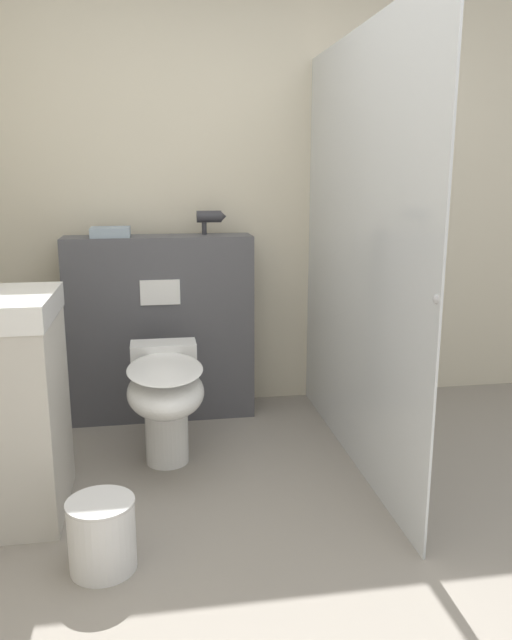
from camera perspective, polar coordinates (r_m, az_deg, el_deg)
name	(u,v)px	position (r m, az deg, el deg)	size (l,w,h in m)	color
ground_plane	(313,585)	(2.39, 5.19, -22.99)	(12.00, 12.00, 0.00)	gray
wall_back	(237,202)	(3.84, -1.76, 10.75)	(8.00, 0.06, 2.50)	beige
partition_panel	(161,328)	(3.68, -8.66, -0.73)	(1.06, 0.26, 1.07)	#4C4C51
shower_glass	(357,255)	(3.04, 9.19, 5.85)	(0.04, 1.83, 2.07)	silver
toilet	(166,394)	(3.08, -8.27, -6.69)	(0.37, 0.69, 0.56)	white
hair_drier	(210,217)	(3.63, -4.20, 9.34)	(0.17, 0.07, 0.14)	#2D2D33
folded_towel	(110,232)	(3.58, -13.16, 7.83)	(0.21, 0.18, 0.05)	#8C9EAD
waste_bin	(102,535)	(2.46, -13.90, -18.53)	(0.25, 0.25, 0.27)	silver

